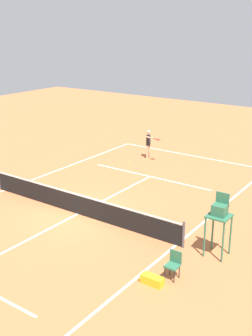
# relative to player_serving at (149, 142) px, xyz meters

# --- Properties ---
(ground_plane) EXTENTS (60.00, 60.00, 0.00)m
(ground_plane) POSITION_rel_player_serving_xyz_m (-1.89, 8.93, -1.10)
(ground_plane) COLOR #C66B3D
(court_lines) EXTENTS (10.07, 22.21, 0.01)m
(court_lines) POSITION_rel_player_serving_xyz_m (-1.89, 8.93, -1.09)
(court_lines) COLOR white
(court_lines) RESTS_ON ground
(tennis_net) EXTENTS (10.67, 0.10, 1.07)m
(tennis_net) POSITION_rel_player_serving_xyz_m (-1.89, 8.93, -0.60)
(tennis_net) COLOR #4C4C51
(tennis_net) RESTS_ON ground
(player_serving) EXTENTS (1.27, 0.79, 1.83)m
(player_serving) POSITION_rel_player_serving_xyz_m (0.00, 0.00, 0.00)
(player_serving) COLOR #D8A884
(player_serving) RESTS_ON ground
(tennis_ball) EXTENTS (0.07, 0.07, 0.07)m
(tennis_ball) POSITION_rel_player_serving_xyz_m (0.54, 1.41, -1.06)
(tennis_ball) COLOR #CCE033
(tennis_ball) RESTS_ON ground
(umpire_chair) EXTENTS (0.80, 0.80, 2.41)m
(umpire_chair) POSITION_rel_player_serving_xyz_m (-8.45, 8.72, 0.51)
(umpire_chair) COLOR #2D6B4C
(umpire_chair) RESTS_ON ground
(courtside_chair_near) EXTENTS (0.44, 0.46, 0.95)m
(courtside_chair_near) POSITION_rel_player_serving_xyz_m (-7.86, 10.94, -0.56)
(courtside_chair_near) COLOR #262626
(courtside_chair_near) RESTS_ON ground
(equipment_bag) EXTENTS (0.76, 0.32, 0.30)m
(equipment_bag) POSITION_rel_player_serving_xyz_m (-7.49, 11.67, -0.95)
(equipment_bag) COLOR yellow
(equipment_bag) RESTS_ON ground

